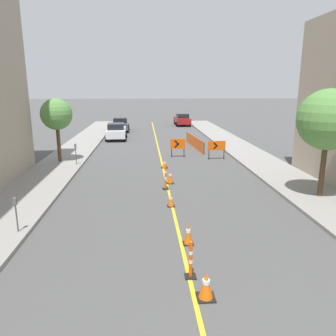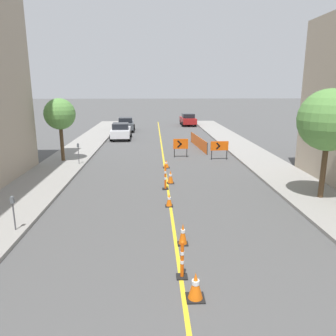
{
  "view_description": "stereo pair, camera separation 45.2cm",
  "coord_description": "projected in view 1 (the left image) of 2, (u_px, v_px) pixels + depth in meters",
  "views": [
    {
      "loc": [
        -1.15,
        0.13,
        5.03
      ],
      "look_at": [
        0.02,
        16.34,
        1.0
      ],
      "focal_mm": 35.0,
      "sensor_mm": 36.0,
      "label": 1
    },
    {
      "loc": [
        -0.7,
        0.1,
        5.03
      ],
      "look_at": [
        0.02,
        16.34,
        1.0
      ],
      "focal_mm": 35.0,
      "sensor_mm": 36.0,
      "label": 2
    }
  ],
  "objects": [
    {
      "name": "delineator_post_rear",
      "position": [
        166.0,
        178.0,
        16.44
      ],
      "size": [
        0.32,
        0.32,
        1.31
      ],
      "color": "black",
      "rests_on": "ground_plane"
    },
    {
      "name": "sidewalk_left",
      "position": [
        69.0,
        156.0,
        24.3
      ],
      "size": [
        3.0,
        48.81,
        0.15
      ],
      "color": "gray",
      "rests_on": "ground_plane"
    },
    {
      "name": "parked_car_curb_far",
      "position": [
        182.0,
        119.0,
        44.0
      ],
      "size": [
        1.95,
        4.36,
        1.59
      ],
      "rotation": [
        0.0,
        0.0,
        0.03
      ],
      "color": "maroon",
      "rests_on": "ground_plane"
    },
    {
      "name": "sidewalk_right",
      "position": [
        247.0,
        153.0,
        25.25
      ],
      "size": [
        3.0,
        48.81,
        0.15
      ],
      "color": "gray",
      "rests_on": "ground_plane"
    },
    {
      "name": "traffic_cone_farthest",
      "position": [
        164.0,
        164.0,
        20.92
      ],
      "size": [
        0.42,
        0.42,
        0.51
      ],
      "color": "black",
      "rests_on": "ground_plane"
    },
    {
      "name": "arrow_barricade_secondary",
      "position": [
        217.0,
        146.0,
        23.2
      ],
      "size": [
        1.28,
        0.16,
        1.32
      ],
      "rotation": [
        0.0,
        0.0,
        0.08
      ],
      "color": "#EF560C",
      "rests_on": "ground_plane"
    },
    {
      "name": "arrow_barricade_primary",
      "position": [
        178.0,
        144.0,
        23.91
      ],
      "size": [
        1.08,
        0.09,
        1.37
      ],
      "rotation": [
        0.0,
        0.0,
        -0.01
      ],
      "color": "#EF560C",
      "rests_on": "ground_plane"
    },
    {
      "name": "street_tree_left_near",
      "position": [
        56.0,
        115.0,
        21.45
      ],
      "size": [
        2.05,
        2.05,
        4.18
      ],
      "color": "#4C3823",
      "rests_on": "sidewalk_left"
    },
    {
      "name": "parked_car_curb_near",
      "position": [
        116.0,
        131.0,
        32.23
      ],
      "size": [
        1.96,
        4.36,
        1.59
      ],
      "rotation": [
        0.0,
        0.0,
        0.04
      ],
      "color": "silver",
      "rests_on": "ground_plane"
    },
    {
      "name": "parking_meter_near_curb",
      "position": [
        15.0,
        207.0,
        11.16
      ],
      "size": [
        0.12,
        0.11,
        1.26
      ],
      "color": "#4C4C51",
      "rests_on": "sidewalk_left"
    },
    {
      "name": "parking_meter_far_curb",
      "position": [
        76.0,
        150.0,
        21.03
      ],
      "size": [
        0.12,
        0.11,
        1.38
      ],
      "color": "#4C4C51",
      "rests_on": "sidewalk_left"
    },
    {
      "name": "lane_stripe",
      "position": [
        160.0,
        155.0,
        24.79
      ],
      "size": [
        0.12,
        48.81,
        0.01
      ],
      "color": "gold",
      "rests_on": "ground_plane"
    },
    {
      "name": "traffic_cone_second",
      "position": [
        206.0,
        285.0,
        7.94
      ],
      "size": [
        0.45,
        0.45,
        0.7
      ],
      "color": "black",
      "rests_on": "ground_plane"
    },
    {
      "name": "delineator_post_front",
      "position": [
        191.0,
        262.0,
        8.8
      ],
      "size": [
        0.31,
        0.31,
        1.08
      ],
      "color": "black",
      "rests_on": "ground_plane"
    },
    {
      "name": "street_tree_right_near",
      "position": [
        328.0,
        120.0,
        14.31
      ],
      "size": [
        2.69,
        2.69,
        4.85
      ],
      "color": "#4C3823",
      "rests_on": "sidewalk_right"
    },
    {
      "name": "traffic_cone_fourth",
      "position": [
        171.0,
        200.0,
        14.14
      ],
      "size": [
        0.33,
        0.33,
        0.56
      ],
      "color": "black",
      "rests_on": "ground_plane"
    },
    {
      "name": "safety_mesh_fence",
      "position": [
        195.0,
        142.0,
        27.92
      ],
      "size": [
        0.58,
        6.28,
        0.94
      ],
      "rotation": [
        0.0,
        0.0,
        1.65
      ],
      "color": "#EF560C",
      "rests_on": "ground_plane"
    },
    {
      "name": "parked_car_curb_mid",
      "position": [
        120.0,
        124.0,
        38.2
      ],
      "size": [
        2.02,
        4.39,
        1.59
      ],
      "rotation": [
        0.0,
        0.0,
        0.05
      ],
      "color": "#474C51",
      "rests_on": "ground_plane"
    },
    {
      "name": "traffic_cone_fifth",
      "position": [
        170.0,
        177.0,
        17.52
      ],
      "size": [
        0.39,
        0.39,
        0.72
      ],
      "color": "black",
      "rests_on": "ground_plane"
    },
    {
      "name": "traffic_cone_third",
      "position": [
        188.0,
        234.0,
        10.71
      ],
      "size": [
        0.35,
        0.35,
        0.73
      ],
      "color": "black",
      "rests_on": "ground_plane"
    }
  ]
}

